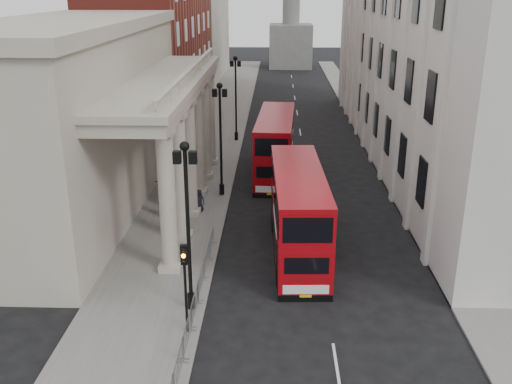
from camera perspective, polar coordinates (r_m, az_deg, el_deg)
ground at (r=25.00m, az=-6.37°, el=-16.51°), size 260.00×260.00×0.00m
sidewalk_west at (r=52.39m, az=-5.05°, el=3.51°), size 6.00×140.00×0.12m
sidewalk_east at (r=52.98m, az=12.99°, el=3.25°), size 3.00×140.00×0.12m
kerb at (r=52.11m, az=-1.82°, el=3.50°), size 0.20×140.00×0.14m
portico_building at (r=41.27m, az=-17.78°, el=6.67°), size 9.00×28.00×12.00m
brick_building at (r=69.37m, az=-9.92°, el=16.51°), size 9.00×32.00×22.00m
west_building_far at (r=100.94m, az=-6.15°, el=17.09°), size 9.00×30.00×20.00m
east_building at (r=53.43m, az=16.41°, el=16.70°), size 8.00×55.00×25.00m
lamp_post_south at (r=26.13m, az=-6.86°, el=-2.45°), size 1.05×0.44×8.32m
lamp_post_mid at (r=41.26m, az=-3.57°, el=6.03°), size 1.05×0.44×8.32m
lamp_post_north at (r=56.87m, az=-2.03°, el=9.90°), size 1.05×0.44×8.32m
traffic_light at (r=25.08m, az=-7.15°, el=-8.03°), size 0.28×0.33×4.30m
crowd_barriers at (r=26.48m, az=-6.51°, el=-12.45°), size 0.50×18.75×1.10m
bus_near at (r=32.90m, az=4.23°, el=-1.91°), size 3.23×11.58×4.95m
bus_far at (r=46.78m, az=1.95°, el=4.80°), size 3.34×11.65×4.97m
pedestrian_a at (r=38.81m, az=-9.29°, el=-1.07°), size 0.82×0.73×1.89m
pedestrian_b at (r=43.27m, az=-9.54°, el=1.01°), size 1.01×0.90×1.71m
pedestrian_c at (r=39.33m, az=-5.70°, el=-0.85°), size 0.85×0.63×1.59m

